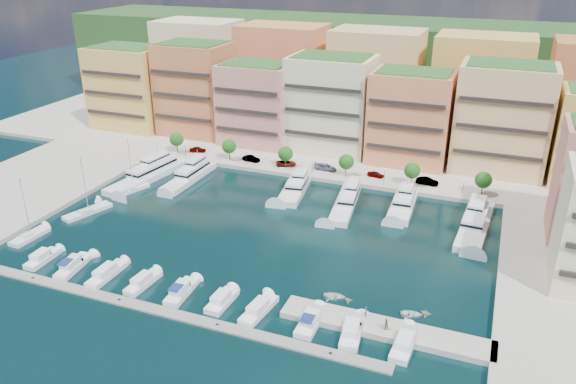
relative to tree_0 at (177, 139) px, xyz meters
name	(u,v)px	position (x,y,z in m)	size (l,w,h in m)	color
ground	(261,233)	(40.00, -33.50, -4.74)	(400.00, 400.00, 0.00)	black
north_quay	(346,142)	(40.00, 28.50, -4.74)	(220.00, 64.00, 2.00)	#9E998E
hillside	(382,103)	(40.00, 76.50, -4.74)	(240.00, 40.00, 58.00)	#1C3C18
south_pontoon	(167,313)	(37.00, -63.50, -4.74)	(72.00, 2.20, 0.35)	gray
finger_pier	(385,332)	(70.00, -55.50, -4.74)	(32.00, 5.00, 2.00)	#9E998E
apartment_0	(130,87)	(-26.00, 16.49, 8.57)	(22.00, 16.50, 24.80)	#DAB94F
apartment_1	(196,89)	(-4.00, 18.49, 9.57)	(20.00, 16.50, 26.80)	#BD6B3F
apartment_2	(258,104)	(17.00, 16.49, 7.57)	(20.00, 15.50, 22.80)	tan
apartment_3	(331,104)	(38.00, 18.49, 9.07)	(22.00, 16.50, 25.80)	beige
apartment_4	(410,117)	(60.00, 16.49, 8.07)	(20.00, 15.50, 23.80)	#E28B54
apartment_5	(502,118)	(82.00, 18.49, 9.57)	(22.00, 16.50, 26.80)	tan
backblock_0	(200,67)	(-15.00, 40.50, 11.26)	(26.00, 18.00, 30.00)	beige
backblock_1	(283,73)	(15.00, 40.50, 11.26)	(26.00, 18.00, 30.00)	#E28B54
backblock_2	(375,81)	(45.00, 40.50, 11.26)	(26.00, 18.00, 30.00)	tan
backblock_3	(480,90)	(75.00, 40.50, 11.26)	(26.00, 18.00, 30.00)	#DAB94F
tree_0	(177,139)	(0.00, 0.00, 0.00)	(3.80, 3.80, 5.65)	#473323
tree_1	(229,146)	(16.00, 0.00, 0.00)	(3.80, 3.80, 5.65)	#473323
tree_2	(285,154)	(32.00, 0.00, 0.00)	(3.80, 3.80, 5.65)	#473323
tree_3	(346,162)	(48.00, 0.00, 0.00)	(3.80, 3.80, 5.65)	#473323
tree_4	(412,171)	(64.00, 0.00, 0.00)	(3.80, 3.80, 5.65)	#473323
tree_5	(483,180)	(80.00, 0.00, 0.00)	(3.80, 3.80, 5.65)	#473323
lamppost_0	(185,147)	(4.00, -2.30, -0.92)	(0.30, 0.30, 4.20)	black
lamppost_1	(246,155)	(22.00, -2.30, -0.92)	(0.30, 0.30, 4.20)	black
lamppost_2	(312,164)	(40.00, -2.30, -0.92)	(0.30, 0.30, 4.20)	black
lamppost_3	(384,174)	(58.00, -2.30, -0.92)	(0.30, 0.30, 4.20)	black
lamppost_4	(464,185)	(76.00, -2.30, -0.92)	(0.30, 0.30, 4.20)	black
yacht_0	(150,173)	(2.25, -16.35, -3.53)	(8.59, 26.31, 7.30)	white
yacht_1	(191,175)	(12.17, -13.72, -3.65)	(4.60, 20.07, 7.30)	white
yacht_3	(295,188)	(39.13, -11.89, -3.53)	(6.86, 16.63, 7.30)	white
yacht_4	(347,201)	(52.30, -14.29, -3.65)	(6.70, 21.61, 7.30)	white
yacht_5	(403,204)	(64.35, -11.68, -3.53)	(5.36, 15.87, 7.30)	white
yacht_6	(476,222)	(79.89, -15.08, -3.53)	(6.46, 23.36, 7.30)	white
cruiser_0	(42,259)	(7.00, -58.08, -4.20)	(2.85, 7.43, 2.55)	white
cruiser_1	(73,266)	(14.08, -58.11, -4.17)	(3.73, 8.91, 2.66)	white
cruiser_2	(107,274)	(21.36, -58.10, -4.20)	(2.53, 9.02, 2.55)	white
cruiser_3	(143,282)	(28.87, -58.09, -4.20)	(2.86, 7.94, 2.55)	white
cruiser_4	(181,292)	(36.40, -58.11, -4.17)	(3.14, 8.13, 2.66)	white
cruiser_5	(222,301)	(43.90, -58.08, -4.20)	(2.90, 7.16, 2.55)	white
cruiser_6	(259,310)	(50.44, -58.09, -4.20)	(3.61, 8.76, 2.55)	white
cruiser_7	(310,322)	(59.04, -58.10, -4.17)	(2.78, 7.75, 2.66)	white
cruiser_8	(352,332)	(65.59, -58.09, -4.20)	(3.72, 8.35, 2.55)	white
cruiser_9	(404,344)	(73.39, -58.09, -4.20)	(3.10, 8.30, 2.55)	white
sailboat_1	(88,212)	(1.20, -38.71, -4.44)	(6.07, 11.13, 13.20)	white
sailboat_2	(133,189)	(2.90, -24.79, -4.42)	(5.13, 8.39, 13.20)	white
sailboat_0	(30,237)	(-1.87, -52.13, -4.43)	(3.30, 8.33, 13.20)	white
tender_0	(335,296)	(60.46, -49.91, -4.35)	(2.68, 3.75, 0.78)	silver
tender_3	(426,313)	(75.12, -49.07, -4.29)	(1.49, 1.72, 0.91)	beige
tender_1	(348,300)	(62.79, -49.94, -4.38)	(1.19, 1.38, 0.73)	beige
tender_2	(412,314)	(73.08, -50.15, -4.39)	(2.46, 3.45, 0.71)	silver
car_0	(198,149)	(5.15, 2.21, -2.99)	(1.78, 4.43, 1.51)	gray
car_1	(251,159)	(21.95, 0.85, -2.96)	(1.65, 4.73, 1.56)	gray
car_2	(286,163)	(31.67, 1.22, -3.01)	(2.42, 5.24, 1.46)	gray
car_3	(325,167)	(42.02, 2.01, -2.92)	(2.30, 5.65, 1.64)	gray
car_4	(376,174)	(55.02, 2.09, -3.04)	(1.67, 4.14, 1.41)	gray
car_5	(427,181)	(67.49, 1.83, -2.89)	(1.81, 5.20, 1.71)	gray
person_0	(366,311)	(66.70, -54.13, -2.88)	(0.63, 0.41, 1.73)	#26354D
person_1	(386,324)	(70.17, -56.28, -2.80)	(0.92, 0.72, 1.90)	brown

